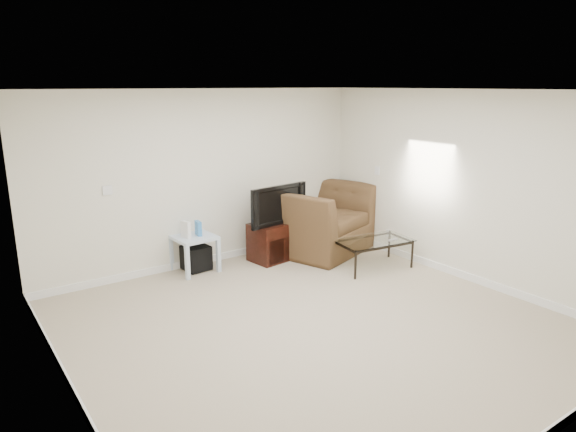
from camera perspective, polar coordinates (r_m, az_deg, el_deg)
floor at (r=5.77m, az=2.91°, el=-11.89°), size 5.00×5.00×0.00m
ceiling at (r=5.17m, az=3.27°, el=13.80°), size 5.00×5.00×0.00m
wall_back at (r=7.41m, az=-9.03°, el=4.11°), size 5.00×0.02×2.50m
wall_left at (r=4.31m, az=-24.07°, el=-4.50°), size 0.02×5.00×2.50m
wall_right at (r=7.13m, az=19.08°, el=3.09°), size 0.02×5.00×2.50m
plate_back at (r=6.91m, az=-19.43°, el=2.71°), size 0.12×0.02×0.12m
plate_right_switch at (r=8.13m, az=9.88°, el=4.99°), size 0.02×0.09×0.13m
plate_right_outlet at (r=8.14m, az=11.08°, el=-1.93°), size 0.02×0.08×0.12m
tv_stand at (r=7.67m, az=-1.61°, el=-2.80°), size 0.74×0.56×0.57m
dvd_player at (r=7.59m, az=-1.43°, el=-1.50°), size 0.38×0.29×0.05m
television at (r=7.50m, az=-1.50°, el=1.35°), size 0.95×0.30×0.58m
side_table at (r=7.32m, az=-10.34°, el=-4.10°), size 0.57×0.57×0.51m
subwoofer at (r=7.38m, az=-10.17°, el=-4.57°), size 0.36×0.36×0.34m
game_console at (r=7.13m, az=-11.30°, el=-1.48°), size 0.09×0.18×0.24m
game_case at (r=7.23m, az=-9.94°, el=-1.35°), size 0.07×0.16×0.20m
recliner at (r=8.03m, az=3.29°, el=0.94°), size 1.81×1.46×1.37m
coffee_table at (r=7.44m, az=9.47°, el=-4.17°), size 1.12×0.73×0.41m
remote at (r=7.41m, az=11.59°, el=-2.59°), size 0.17×0.06×0.02m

